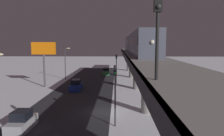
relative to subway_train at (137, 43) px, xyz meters
The scene contains 12 objects.
ground_plane 18.17m from the subway_train, 70.88° to the left, with size 240.00×240.00×0.00m, color white.
avenue_asphalt 20.06m from the subway_train, 56.50° to the left, with size 11.00×98.62×0.01m, color #28282D.
elevated_railway 15.34m from the subway_train, 89.66° to the left, with size 5.00×98.62×6.88m.
subway_train is the anchor object (origin of this frame).
rail_signal 31.23m from the subway_train, 86.61° to the left, with size 0.36×0.41×4.00m.
sedan_blue_2 13.98m from the subway_train, ahead, with size 1.80×4.66×1.97m.
sedan_silver 25.85m from the subway_train, 57.62° to the left, with size 1.80×4.08×1.97m.
sedan_green 20.62m from the subway_train, 69.13° to the right, with size 1.80×4.65×1.97m.
traffic_light_near 20.48m from the subway_train, 78.77° to the left, with size 0.32×0.44×6.40m.
traffic_light_mid 6.34m from the subway_train, 30.23° to the right, with size 0.32×0.44×6.40m.
commercial_billboard 18.26m from the subway_train, ahead, with size 4.80×0.36×8.90m.
street_lamp_far 19.26m from the subway_train, 31.66° to the right, with size 1.35×0.44×7.65m.
Camera 1 is at (-1.57, 25.94, 8.54)m, focal length 34.19 mm.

